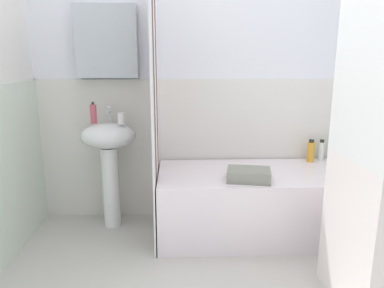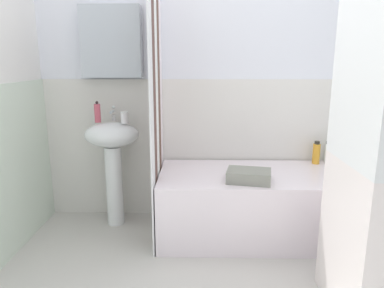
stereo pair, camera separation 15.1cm
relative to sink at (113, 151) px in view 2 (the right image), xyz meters
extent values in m
cube|color=white|center=(0.93, 0.24, 0.56)|extent=(3.60, 0.05, 2.40)
cube|color=silver|center=(0.93, 0.21, -0.04)|extent=(3.60, 0.02, 1.20)
cube|color=silver|center=(0.00, 0.15, 0.86)|extent=(0.48, 0.12, 0.56)
cylinder|color=white|center=(0.00, 0.00, -0.30)|extent=(0.14, 0.14, 0.67)
ellipsoid|color=white|center=(0.00, 0.00, 0.13)|extent=(0.44, 0.34, 0.20)
cylinder|color=silver|center=(0.00, 0.10, 0.26)|extent=(0.03, 0.03, 0.05)
cylinder|color=silver|center=(0.00, 0.05, 0.31)|extent=(0.02, 0.10, 0.02)
sphere|color=silver|center=(0.00, 0.10, 0.34)|extent=(0.03, 0.03, 0.03)
cylinder|color=#C55063|center=(-0.11, 0.01, 0.31)|extent=(0.05, 0.05, 0.15)
sphere|color=#2E2122|center=(-0.11, 0.01, 0.39)|extent=(0.02, 0.02, 0.02)
cylinder|color=silver|center=(0.11, -0.03, 0.28)|extent=(0.06, 0.06, 0.09)
cube|color=white|center=(1.20, -0.18, -0.38)|extent=(1.60, 0.73, 0.51)
cube|color=white|center=(0.39, -0.47, 0.36)|extent=(0.01, 0.15, 2.00)
cube|color=brown|center=(0.39, -0.32, 0.36)|extent=(0.01, 0.15, 2.00)
cube|color=white|center=(0.39, -0.18, 0.36)|extent=(0.01, 0.15, 2.00)
cube|color=brown|center=(0.39, -0.03, 0.36)|extent=(0.01, 0.15, 2.00)
cube|color=white|center=(0.39, 0.12, 0.36)|extent=(0.01, 0.15, 2.00)
cylinder|color=#1E785A|center=(1.90, 0.11, -0.03)|extent=(0.04, 0.04, 0.20)
cylinder|color=#24222C|center=(1.90, 0.11, 0.08)|extent=(0.03, 0.03, 0.02)
cylinder|color=white|center=(1.79, 0.13, -0.05)|extent=(0.05, 0.05, 0.16)
cylinder|color=#28291D|center=(1.79, 0.13, 0.04)|extent=(0.04, 0.04, 0.02)
cylinder|color=gold|center=(1.68, 0.09, -0.04)|extent=(0.06, 0.06, 0.17)
cylinder|color=#2A2820|center=(1.68, 0.09, 0.05)|extent=(0.04, 0.04, 0.02)
cube|color=gray|center=(1.06, -0.38, -0.09)|extent=(0.34, 0.26, 0.08)
camera|label=1|loc=(0.55, -2.82, 0.72)|focal=33.59mm
camera|label=2|loc=(0.70, -2.82, 0.72)|focal=33.59mm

